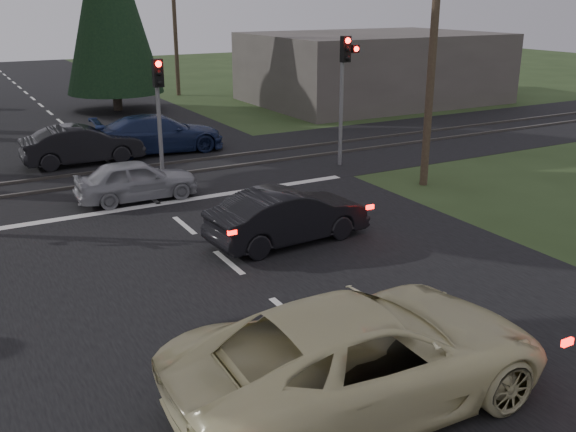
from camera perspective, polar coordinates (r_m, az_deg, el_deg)
ground at (r=12.89m, az=0.21°, el=-8.74°), size 120.00×120.00×0.00m
road at (r=21.58m, az=-12.88°, el=2.30°), size 14.00×100.00×0.01m
rail_corridor at (r=23.44m, az=-14.30°, el=3.50°), size 120.00×8.00×0.01m
stop_line at (r=19.92m, az=-11.39°, el=1.05°), size 13.00×0.35×0.00m
rail_near at (r=22.68m, az=-13.77°, el=3.15°), size 120.00×0.12×0.10m
rail_far at (r=24.18m, az=-14.81°, el=4.03°), size 120.00×0.12×0.10m
traffic_signal_right at (r=23.61m, az=5.09°, el=12.30°), size 0.68×0.48×4.70m
traffic_signal_center at (r=21.90m, az=-11.40°, el=10.16°), size 0.32×0.48×4.10m
utility_pole_near at (r=21.33m, az=12.81°, el=15.04°), size 1.80×0.26×9.00m
utility_pole_mid at (r=42.40m, az=-10.05°, el=16.87°), size 1.80×0.26×9.00m
utility_pole_far at (r=66.49m, az=-17.58°, el=16.92°), size 1.80×0.26×9.00m
building_right at (r=39.93m, az=7.54°, el=12.96°), size 14.00×10.00×4.00m
cream_coupe at (r=10.00m, az=6.66°, el=-12.15°), size 6.11×2.93×1.68m
dark_hatchback at (r=16.33m, az=0.01°, el=-0.00°), size 4.33×1.79×1.39m
silver_car at (r=20.36m, az=-13.32°, el=3.13°), size 3.77×1.62×1.27m
blue_sedan at (r=26.65m, az=-11.40°, el=7.17°), size 5.35×2.52×1.51m
dark_car_far at (r=25.45m, az=-17.80°, el=6.04°), size 4.41×1.55×1.45m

